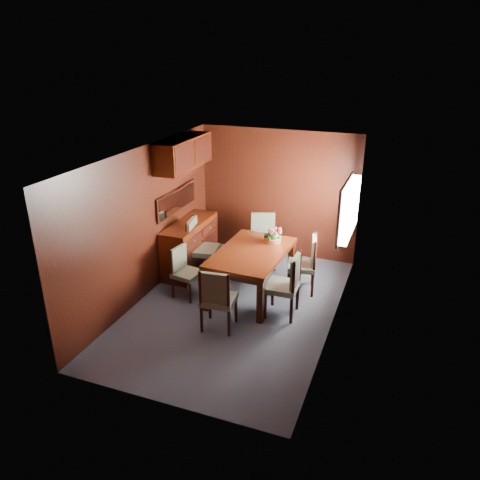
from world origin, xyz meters
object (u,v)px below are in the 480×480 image
at_px(sideboard, 190,246).
at_px(flower_centerpiece, 273,235).
at_px(dining_table, 251,257).
at_px(chair_right_near, 287,282).
at_px(chair_head, 217,297).
at_px(chair_left_near, 184,269).

xyz_separation_m(sideboard, flower_centerpiece, (1.55, -0.02, 0.45)).
xyz_separation_m(dining_table, chair_right_near, (0.72, -0.42, -0.10)).
xyz_separation_m(dining_table, chair_head, (-0.10, -1.16, -0.12)).
height_order(sideboard, chair_head, chair_head).
distance_m(chair_left_near, chair_head, 1.17).
height_order(dining_table, chair_right_near, chair_right_near).
bearing_deg(chair_right_near, sideboard, 64.33).
distance_m(chair_right_near, chair_head, 1.10).
xyz_separation_m(sideboard, chair_head, (1.24, -1.65, 0.09)).
height_order(chair_left_near, flower_centerpiece, flower_centerpiece).
relative_size(chair_head, flower_centerpiece, 3.47).
height_order(dining_table, chair_left_near, chair_left_near).
height_order(sideboard, flower_centerpiece, flower_centerpiece).
relative_size(sideboard, chair_head, 1.44).
relative_size(chair_left_near, chair_right_near, 0.85).
relative_size(dining_table, chair_left_near, 1.95).
distance_m(sideboard, chair_head, 2.07).
relative_size(chair_left_near, flower_centerpiece, 3.05).
xyz_separation_m(dining_table, chair_left_near, (-1.00, -0.42, -0.18)).
bearing_deg(chair_left_near, sideboard, -150.34).
distance_m(dining_table, flower_centerpiece, 0.57).
distance_m(sideboard, flower_centerpiece, 1.61).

